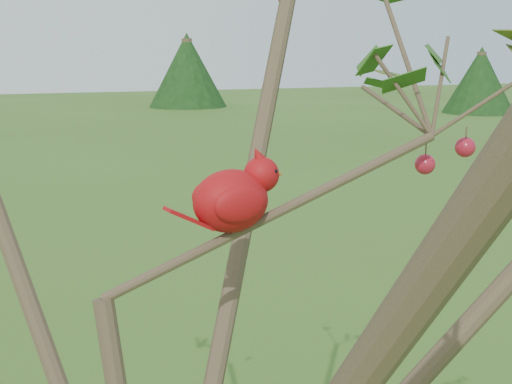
% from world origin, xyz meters
% --- Properties ---
extents(crabapple_tree, '(2.35, 2.05, 2.95)m').
position_xyz_m(crabapple_tree, '(0.03, -0.02, 2.12)').
color(crabapple_tree, '#413223').
rests_on(crabapple_tree, ground).
extents(cardinal, '(0.23, 0.13, 0.16)m').
position_xyz_m(cardinal, '(0.18, 0.08, 2.11)').
color(cardinal, '#AE0E14').
rests_on(cardinal, ground).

